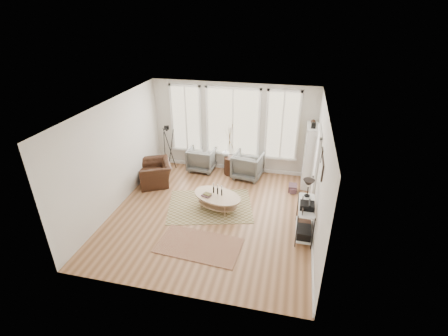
% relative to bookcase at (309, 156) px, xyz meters
% --- Properties ---
extents(room, '(5.50, 5.54, 2.90)m').
position_rel_bookcase_xyz_m(room, '(-2.42, -2.20, 0.47)').
color(room, '#A4734D').
rests_on(room, ground).
extents(bay_window, '(4.14, 0.12, 2.24)m').
position_rel_bookcase_xyz_m(bay_window, '(-2.44, 0.49, 0.65)').
color(bay_window, tan).
rests_on(bay_window, ground).
extents(door, '(0.09, 1.06, 2.22)m').
position_rel_bookcase_xyz_m(door, '(0.13, -1.08, 0.17)').
color(door, white).
rests_on(door, ground).
extents(bookcase, '(0.31, 0.85, 2.06)m').
position_rel_bookcase_xyz_m(bookcase, '(0.00, 0.00, 0.00)').
color(bookcase, white).
rests_on(bookcase, ground).
extents(low_shelf, '(0.38, 1.08, 1.30)m').
position_rel_bookcase_xyz_m(low_shelf, '(-0.06, -2.52, -0.44)').
color(low_shelf, white).
rests_on(low_shelf, ground).
extents(wall_art, '(0.04, 0.88, 0.44)m').
position_rel_bookcase_xyz_m(wall_art, '(0.14, -2.49, 0.92)').
color(wall_art, black).
rests_on(wall_art, ground).
extents(rug_main, '(2.62, 2.22, 0.01)m').
position_rel_bookcase_xyz_m(rug_main, '(-2.58, -1.87, -0.95)').
color(rug_main, brown).
rests_on(rug_main, ground).
extents(rug_runner, '(1.99, 1.20, 0.01)m').
position_rel_bookcase_xyz_m(rug_runner, '(-2.40, -3.52, -0.94)').
color(rug_runner, brown).
rests_on(rug_runner, ground).
extents(coffee_table, '(1.57, 1.27, 0.63)m').
position_rel_bookcase_xyz_m(coffee_table, '(-2.36, -1.95, -0.62)').
color(coffee_table, tan).
rests_on(coffee_table, ground).
extents(armchair_left, '(0.90, 0.92, 0.79)m').
position_rel_bookcase_xyz_m(armchair_left, '(-3.40, 0.22, -0.56)').
color(armchair_left, '#61625D').
rests_on(armchair_left, ground).
extents(armchair_right, '(1.01, 1.03, 0.82)m').
position_rel_bookcase_xyz_m(armchair_right, '(-1.84, 0.05, -0.55)').
color(armchair_right, '#61625D').
rests_on(armchair_right, ground).
extents(side_table, '(0.39, 0.39, 1.63)m').
position_rel_bookcase_xyz_m(side_table, '(-2.44, 0.13, -0.17)').
color(side_table, '#341C11').
rests_on(side_table, ground).
extents(vase, '(0.30, 0.30, 0.24)m').
position_rel_bookcase_xyz_m(vase, '(-2.61, 0.22, -0.25)').
color(vase, silver).
rests_on(vase, side_table).
extents(accent_chair, '(1.40, 1.35, 0.70)m').
position_rel_bookcase_xyz_m(accent_chair, '(-4.57, -0.98, -0.60)').
color(accent_chair, '#341C11').
rests_on(accent_chair, ground).
extents(tripod_camera, '(0.54, 0.54, 1.53)m').
position_rel_bookcase_xyz_m(tripod_camera, '(-4.49, 0.02, -0.25)').
color(tripod_camera, black).
rests_on(tripod_camera, ground).
extents(book_stack_near, '(0.24, 0.31, 0.20)m').
position_rel_bookcase_xyz_m(book_stack_near, '(-0.39, -0.52, -0.86)').
color(book_stack_near, brown).
rests_on(book_stack_near, ground).
extents(book_stack_far, '(0.23, 0.27, 0.15)m').
position_rel_bookcase_xyz_m(book_stack_far, '(-0.39, -0.61, -0.88)').
color(book_stack_far, brown).
rests_on(book_stack_far, ground).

